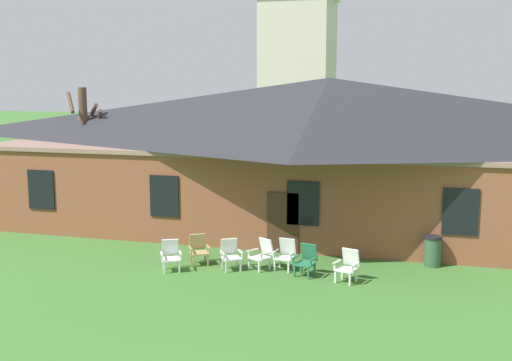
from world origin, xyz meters
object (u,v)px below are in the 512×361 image
(lawn_chair_left_end, at_px, (230,254))
(lawn_chair_middle, at_px, (262,253))
(lawn_chair_right_end, at_px, (286,253))
(trash_bin, at_px, (433,251))
(lawn_chair_far_side, at_px, (306,259))
(lawn_chair_near_door, at_px, (199,249))
(lawn_chair_under_eave, at_px, (348,265))
(lawn_chair_by_porch, at_px, (171,255))

(lawn_chair_left_end, relative_size, lawn_chair_middle, 1.00)
(lawn_chair_right_end, height_order, trash_bin, trash_bin)
(lawn_chair_middle, xyz_separation_m, lawn_chair_far_side, (1.46, -0.28, 0.00))
(lawn_chair_near_door, height_order, lawn_chair_right_end, same)
(lawn_chair_middle, bearing_deg, lawn_chair_right_end, 15.07)
(lawn_chair_far_side, bearing_deg, lawn_chair_left_end, -179.67)
(lawn_chair_near_door, xyz_separation_m, lawn_chair_left_end, (1.17, -0.29, 0.00))
(lawn_chair_right_end, xyz_separation_m, lawn_chair_under_eave, (2.05, -0.71, 0.00))
(lawn_chair_by_porch, distance_m, lawn_chair_near_door, 1.07)
(lawn_chair_right_end, bearing_deg, trash_bin, 19.33)
(lawn_chair_middle, distance_m, trash_bin, 5.43)
(lawn_chair_far_side, bearing_deg, lawn_chair_middle, 169.29)
(lawn_chair_middle, bearing_deg, lawn_chair_left_end, -163.07)
(lawn_chair_right_end, xyz_separation_m, lawn_chair_far_side, (0.76, -0.47, 0.00))
(lawn_chair_by_porch, bearing_deg, lawn_chair_middle, 18.30)
(lawn_chair_near_door, bearing_deg, lawn_chair_left_end, -13.98)
(lawn_chair_right_end, bearing_deg, lawn_chair_under_eave, -19.05)
(lawn_chair_near_door, distance_m, lawn_chair_left_end, 1.21)
(lawn_chair_under_eave, bearing_deg, lawn_chair_by_porch, -176.03)
(lawn_chair_left_end, height_order, lawn_chair_middle, same)
(lawn_chair_left_end, bearing_deg, lawn_chair_by_porch, -160.97)
(lawn_chair_near_door, bearing_deg, lawn_chair_right_end, 3.81)
(lawn_chair_far_side, bearing_deg, lawn_chair_right_end, 148.34)
(lawn_chair_near_door, relative_size, lawn_chair_far_side, 1.00)
(lawn_chair_by_porch, distance_m, lawn_chair_middle, 2.85)
(lawn_chair_right_end, height_order, lawn_chair_far_side, same)
(lawn_chair_left_end, bearing_deg, trash_bin, 18.48)
(lawn_chair_middle, height_order, trash_bin, trash_bin)
(lawn_chair_near_door, height_order, trash_bin, trash_bin)
(lawn_chair_by_porch, height_order, lawn_chair_middle, same)
(lawn_chair_middle, bearing_deg, lawn_chair_by_porch, -161.70)
(lawn_chair_middle, distance_m, lawn_chair_right_end, 0.73)
(lawn_chair_right_end, xyz_separation_m, trash_bin, (4.43, 1.56, -0.00))
(lawn_chair_by_porch, relative_size, lawn_chair_near_door, 1.00)
(lawn_chair_left_end, bearing_deg, lawn_chair_far_side, 0.33)
(lawn_chair_by_porch, xyz_separation_m, lawn_chair_left_end, (1.76, 0.61, 0.00))
(lawn_chair_left_end, distance_m, lawn_chair_under_eave, 3.71)
(lawn_chair_right_end, distance_m, lawn_chair_under_eave, 2.17)
(lawn_chair_by_porch, xyz_separation_m, lawn_chair_right_end, (3.41, 1.09, 0.00))
(lawn_chair_by_porch, relative_size, lawn_chair_far_side, 1.00)
(lawn_chair_left_end, xyz_separation_m, lawn_chair_middle, (0.95, 0.29, 0.00))
(lawn_chair_left_end, relative_size, lawn_chair_right_end, 1.00)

